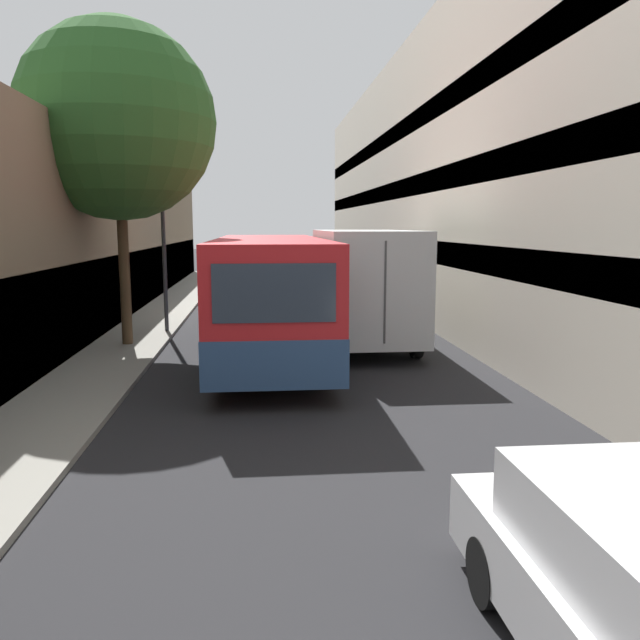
% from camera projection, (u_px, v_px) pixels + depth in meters
% --- Properties ---
extents(ground_plane, '(150.00, 150.00, 0.00)m').
position_uv_depth(ground_plane, '(306.00, 364.00, 14.95)').
color(ground_plane, '#232326').
extents(sidewalk_left, '(2.01, 60.00, 0.10)m').
position_uv_depth(sidewalk_left, '(105.00, 366.00, 14.50)').
color(sidewalk_left, gray).
rests_on(sidewalk_left, ground_plane).
extents(building_left_shopfront, '(2.40, 60.00, 5.87)m').
position_uv_depth(building_left_shopfront, '(3.00, 254.00, 13.91)').
color(building_left_shopfront, '#847056').
rests_on(building_left_shopfront, ground_plane).
extents(building_right_apartment, '(2.40, 60.00, 9.91)m').
position_uv_depth(building_right_apartment, '(534.00, 155.00, 14.72)').
color(building_right_apartment, beige).
rests_on(building_right_apartment, ground_plane).
extents(bus, '(2.63, 10.77, 2.97)m').
position_uv_depth(bus, '(270.00, 293.00, 16.01)').
color(bus, red).
rests_on(bus, ground_plane).
extents(box_truck, '(2.35, 7.58, 3.16)m').
position_uv_depth(box_truck, '(360.00, 283.00, 17.56)').
color(box_truck, silver).
rests_on(box_truck, ground_plane).
extents(panel_van, '(1.88, 4.39, 2.00)m').
position_uv_depth(panel_van, '(250.00, 273.00, 28.66)').
color(panel_van, navy).
rests_on(panel_van, ground_plane).
extents(street_lamp, '(0.36, 0.80, 7.43)m').
position_uv_depth(street_lamp, '(161.00, 160.00, 18.32)').
color(street_lamp, '#38383D').
rests_on(street_lamp, sidewalk_left).
extents(street_tree_left, '(5.08, 5.08, 8.39)m').
position_uv_depth(street_tree_left, '(117.00, 122.00, 16.11)').
color(street_tree_left, '#4C3823').
rests_on(street_tree_left, sidewalk_left).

